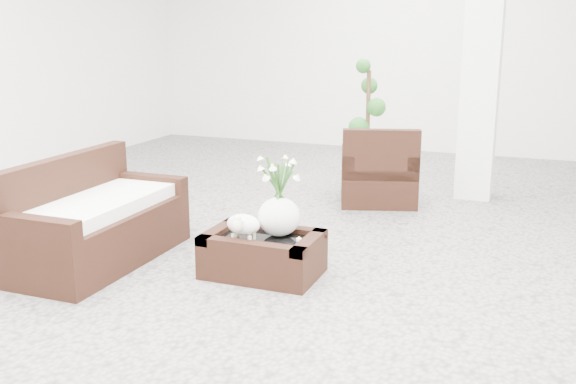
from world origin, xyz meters
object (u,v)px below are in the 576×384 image
(coffee_table, at_px, (263,256))
(loveseat, at_px, (98,211))
(topiary, at_px, (368,127))
(armchair, at_px, (379,164))

(coffee_table, distance_m, loveseat, 1.46)
(topiary, bearing_deg, loveseat, -114.11)
(armchair, bearing_deg, coffee_table, 66.10)
(coffee_table, relative_size, topiary, 0.58)
(coffee_table, relative_size, loveseat, 0.54)
(coffee_table, bearing_deg, topiary, 89.21)
(coffee_table, relative_size, armchair, 1.02)
(loveseat, distance_m, topiary, 3.58)
(armchair, relative_size, loveseat, 0.53)
(coffee_table, distance_m, topiary, 3.11)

